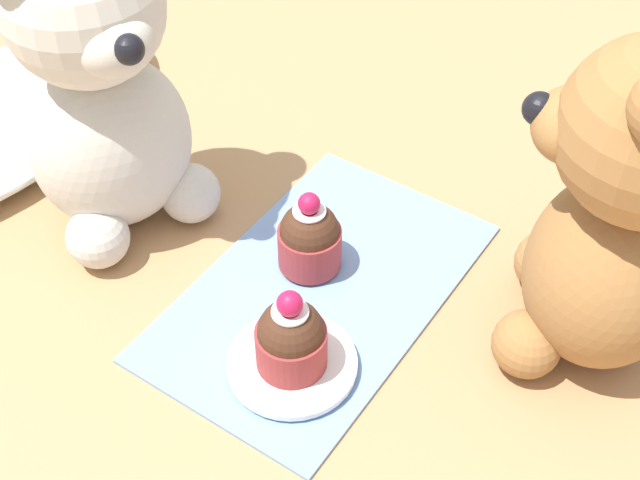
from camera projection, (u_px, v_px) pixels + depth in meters
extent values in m
plane|color=tan|center=(320.00, 292.00, 0.68)|extent=(4.00, 4.00, 0.00)
cube|color=#7A9ED1|center=(320.00, 289.00, 0.67)|extent=(0.27, 0.17, 0.01)
ellipsoid|color=beige|center=(111.00, 142.00, 0.69)|extent=(0.16, 0.15, 0.14)
sphere|color=beige|center=(82.00, 6.00, 0.60)|extent=(0.11, 0.11, 0.11)
ellipsoid|color=beige|center=(115.00, 44.00, 0.58)|extent=(0.07, 0.06, 0.04)
sphere|color=black|center=(129.00, 49.00, 0.57)|extent=(0.02, 0.02, 0.02)
sphere|color=beige|center=(98.00, 237.00, 0.68)|extent=(0.05, 0.05, 0.05)
sphere|color=beige|center=(190.00, 193.00, 0.72)|extent=(0.05, 0.05, 0.05)
ellipsoid|color=#A3703D|center=(607.00, 271.00, 0.59)|extent=(0.15, 0.14, 0.14)
ellipsoid|color=#A3703D|center=(572.00, 125.00, 0.53)|extent=(0.07, 0.06, 0.04)
sphere|color=black|center=(539.00, 109.00, 0.53)|extent=(0.02, 0.02, 0.02)
sphere|color=#A3703D|center=(546.00, 262.00, 0.66)|extent=(0.05, 0.05, 0.05)
sphere|color=#A3703D|center=(526.00, 344.00, 0.61)|extent=(0.05, 0.05, 0.05)
cylinder|color=#993333|center=(310.00, 247.00, 0.68)|extent=(0.05, 0.05, 0.03)
sphere|color=#472819|center=(309.00, 231.00, 0.66)|extent=(0.05, 0.05, 0.05)
cylinder|color=white|center=(309.00, 211.00, 0.65)|extent=(0.02, 0.02, 0.00)
sphere|color=#B71947|center=(309.00, 204.00, 0.64)|extent=(0.02, 0.02, 0.02)
cylinder|color=white|center=(292.00, 363.00, 0.62)|extent=(0.09, 0.09, 0.01)
cylinder|color=#993333|center=(291.00, 347.00, 0.60)|extent=(0.05, 0.05, 0.03)
sphere|color=#472819|center=(291.00, 332.00, 0.59)|extent=(0.05, 0.05, 0.05)
cylinder|color=white|center=(290.00, 312.00, 0.58)|extent=(0.02, 0.02, 0.00)
sphere|color=#B71947|center=(290.00, 304.00, 0.57)|extent=(0.02, 0.02, 0.02)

